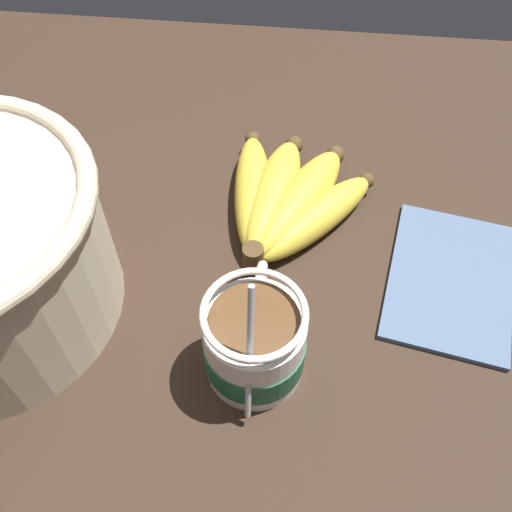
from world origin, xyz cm
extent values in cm
cube|color=#332319|center=(0.00, 0.00, 1.67)|extent=(98.04, 98.04, 3.33)
cylinder|color=white|center=(-3.99, 0.48, 7.19)|extent=(8.31, 8.31, 7.72)
cylinder|color=#195638|center=(-3.99, 0.48, 6.49)|extent=(8.51, 8.51, 3.16)
torus|color=white|center=(1.03, 0.48, 7.84)|extent=(5.23, 0.90, 5.23)
cylinder|color=brown|center=(-3.99, 0.48, 11.15)|extent=(7.11, 7.11, 0.40)
torus|color=white|center=(-3.99, 0.48, 12.36)|extent=(8.31, 8.31, 0.60)
cylinder|color=#B2B2B7|center=(-7.24, 0.48, 11.51)|extent=(4.08, 0.50, 13.49)
ellipsoid|color=#B2B2B7|center=(-5.44, 0.48, 4.83)|extent=(3.00, 2.00, 0.80)
cylinder|color=#4C381E|center=(5.54, 1.15, 6.28)|extent=(2.00, 2.00, 3.00)
ellipsoid|color=gold|center=(12.10, -4.62, 5.20)|extent=(14.08, 13.03, 3.73)
sphere|color=#4C381E|center=(17.91, -9.74, 5.20)|extent=(1.68, 1.68, 1.68)
ellipsoid|color=gold|center=(13.78, -2.77, 5.57)|extent=(16.59, 11.03, 4.48)
sphere|color=#4C381E|center=(21.11, -6.25, 5.57)|extent=(2.02, 2.02, 2.02)
ellipsoid|color=gold|center=(14.41, -0.34, 5.53)|extent=(16.49, 6.98, 4.39)
sphere|color=#4C381E|center=(22.29, -1.66, 5.53)|extent=(1.98, 1.98, 1.98)
ellipsoid|color=gold|center=(14.77, 2.18, 5.25)|extent=(16.89, 5.65, 3.84)
sphere|color=#4C381E|center=(23.00, 3.10, 5.25)|extent=(1.73, 1.73, 1.73)
cube|color=slate|center=(6.91, -17.88, 3.63)|extent=(18.33, 14.37, 0.60)
camera|label=1|loc=(-25.92, -2.47, 49.15)|focal=40.00mm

